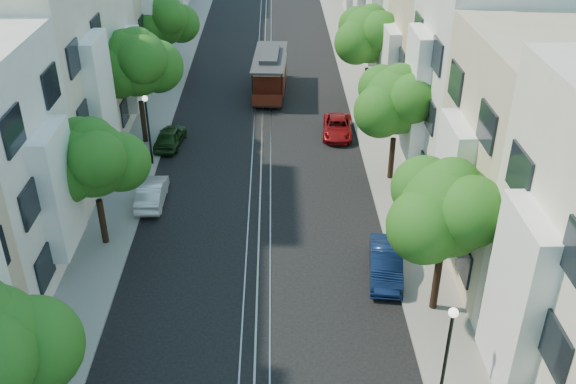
{
  "coord_description": "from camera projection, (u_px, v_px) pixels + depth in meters",
  "views": [
    {
      "loc": [
        0.85,
        -11.17,
        17.28
      ],
      "look_at": [
        1.41,
        14.89,
        2.2
      ],
      "focal_mm": 40.0,
      "sensor_mm": 36.0,
      "label": 1
    }
  ],
  "objects": [
    {
      "name": "tree_e_c",
      "position": [
        398.0,
        102.0,
        33.42
      ],
      "size": [
        4.84,
        3.99,
        6.52
      ],
      "color": "black",
      "rests_on": "ground"
    },
    {
      "name": "lamp_west",
      "position": [
        147.0,
        120.0,
        35.8
      ],
      "size": [
        0.32,
        0.32,
        4.16
      ],
      "color": "black",
      "rests_on": "ground"
    },
    {
      "name": "parked_car_e_mid",
      "position": [
        386.0,
        263.0,
        27.86
      ],
      "size": [
        1.84,
        4.06,
        1.29
      ],
      "primitive_type": "imported",
      "rotation": [
        0.0,
        0.0,
        -0.12
      ],
      "color": "#0C1A3E",
      "rests_on": "ground"
    },
    {
      "name": "tree_e_d",
      "position": [
        370.0,
        36.0,
        42.8
      ],
      "size": [
        5.01,
        4.16,
        6.85
      ],
      "color": "black",
      "rests_on": "ground"
    },
    {
      "name": "parked_car_e_far",
      "position": [
        337.0,
        127.0,
        40.52
      ],
      "size": [
        2.13,
        4.05,
        1.09
      ],
      "primitive_type": "imported",
      "rotation": [
        0.0,
        0.0,
        -0.08
      ],
      "color": "maroon",
      "rests_on": "ground"
    },
    {
      "name": "cable_car",
      "position": [
        270.0,
        71.0,
        46.38
      ],
      "size": [
        2.68,
        7.37,
        2.79
      ],
      "rotation": [
        0.0,
        0.0,
        -0.06
      ],
      "color": "black",
      "rests_on": "ground"
    },
    {
      "name": "rail_left",
      "position": [
        254.0,
        122.0,
        42.52
      ],
      "size": [
        0.06,
        80.0,
        0.02
      ],
      "primitive_type": "cube",
      "color": "gray",
      "rests_on": "ground"
    },
    {
      "name": "ground",
      "position": [
        262.0,
        122.0,
        42.53
      ],
      "size": [
        200.0,
        200.0,
        0.0
      ],
      "primitive_type": "plane",
      "color": "black",
      "rests_on": "ground"
    },
    {
      "name": "townhouses_west",
      "position": [
        69.0,
        49.0,
        39.69
      ],
      "size": [
        7.75,
        72.0,
        11.76
      ],
      "color": "silver",
      "rests_on": "ground"
    },
    {
      "name": "tree_w_d",
      "position": [
        165.0,
        21.0,
        47.0
      ],
      "size": [
        4.84,
        3.99,
        6.52
      ],
      "color": "black",
      "rests_on": "ground"
    },
    {
      "name": "townhouses_east",
      "position": [
        450.0,
        45.0,
        40.08
      ],
      "size": [
        7.75,
        72.0,
        12.0
      ],
      "color": "beige",
      "rests_on": "ground"
    },
    {
      "name": "rail_right",
      "position": [
        271.0,
        122.0,
        42.54
      ],
      "size": [
        0.06,
        80.0,
        0.02
      ],
      "primitive_type": "cube",
      "color": "gray",
      "rests_on": "ground"
    },
    {
      "name": "tree_w_b",
      "position": [
        93.0,
        161.0,
        28.06
      ],
      "size": [
        4.72,
        3.87,
        6.27
      ],
      "color": "black",
      "rests_on": "ground"
    },
    {
      "name": "parked_car_w_far",
      "position": [
        170.0,
        137.0,
        39.13
      ],
      "size": [
        1.81,
        3.74,
        1.23
      ],
      "primitive_type": "imported",
      "rotation": [
        0.0,
        0.0,
        3.04
      ],
      "color": "black",
      "rests_on": "ground"
    },
    {
      "name": "sidewalk_east",
      "position": [
        371.0,
        120.0,
        42.64
      ],
      "size": [
        2.5,
        80.0,
        0.12
      ],
      "primitive_type": "cube",
      "color": "gray",
      "rests_on": "ground"
    },
    {
      "name": "tree_e_b",
      "position": [
        448.0,
        211.0,
        23.83
      ],
      "size": [
        4.93,
        4.08,
        6.68
      ],
      "color": "black",
      "rests_on": "ground"
    },
    {
      "name": "rail_slot",
      "position": [
        262.0,
        122.0,
        42.53
      ],
      "size": [
        0.06,
        80.0,
        0.02
      ],
      "primitive_type": "cube",
      "color": "gray",
      "rests_on": "ground"
    },
    {
      "name": "lane_line",
      "position": [
        262.0,
        122.0,
        42.53
      ],
      "size": [
        0.08,
        80.0,
        0.01
      ],
      "primitive_type": "cube",
      "color": "tan",
      "rests_on": "ground"
    },
    {
      "name": "parked_car_w_mid",
      "position": [
        152.0,
        193.0,
        33.24
      ],
      "size": [
        1.29,
        3.67,
        1.21
      ],
      "primitive_type": "imported",
      "rotation": [
        0.0,
        0.0,
        3.15
      ],
      "color": "silver",
      "rests_on": "ground"
    },
    {
      "name": "lamp_east",
      "position": [
        448.0,
        343.0,
        20.45
      ],
      "size": [
        0.32,
        0.32,
        4.16
      ],
      "color": "black",
      "rests_on": "ground"
    },
    {
      "name": "tree_w_c",
      "position": [
        137.0,
        64.0,
        37.24
      ],
      "size": [
        5.13,
        4.28,
        7.09
      ],
      "color": "black",
      "rests_on": "ground"
    },
    {
      "name": "sidewalk_west",
      "position": [
        153.0,
        122.0,
        42.37
      ],
      "size": [
        2.5,
        80.0,
        0.12
      ],
      "primitive_type": "cube",
      "color": "gray",
      "rests_on": "ground"
    }
  ]
}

